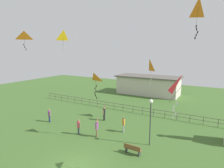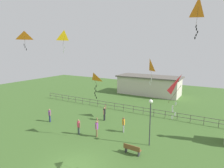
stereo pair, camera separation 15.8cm
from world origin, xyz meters
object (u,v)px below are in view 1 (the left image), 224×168
at_px(person_1, 49,115).
at_px(kite_3, 94,79).
at_px(person_3, 123,124).
at_px(kite_2, 64,36).
at_px(lamppost, 151,112).
at_px(park_bench, 133,149).
at_px(person_4, 97,127).
at_px(kite_4, 149,66).
at_px(person_2, 79,126).
at_px(kite_5, 199,9).
at_px(person_0, 104,113).
at_px(kite_0, 182,87).
at_px(kite_1, 24,36).

relative_size(person_1, kite_3, 0.66).
distance_m(person_3, kite_2, 11.82).
bearing_deg(lamppost, park_bench, -108.67).
xyz_separation_m(person_4, kite_4, (2.96, 6.67, 5.82)).
bearing_deg(lamppost, person_1, -177.90).
xyz_separation_m(kite_2, kite_3, (5.72, -2.39, -4.16)).
height_order(park_bench, person_2, person_2).
distance_m(person_1, person_4, 7.29).
distance_m(person_4, kite_5, 13.70).
xyz_separation_m(person_0, person_4, (1.79, -4.24, -0.00)).
height_order(person_3, person_4, person_4).
bearing_deg(person_4, person_1, 176.01).
distance_m(person_4, kite_4, 9.33).
bearing_deg(person_3, kite_4, 75.03).
height_order(person_3, kite_5, kite_5).
height_order(park_bench, kite_0, kite_0).
bearing_deg(person_4, person_0, 112.88).
bearing_deg(kite_2, kite_1, -95.92).
relative_size(person_2, kite_0, 0.61).
bearing_deg(kite_5, kite_4, 136.78).
distance_m(person_4, kite_0, 10.45).
relative_size(person_1, kite_1, 0.92).
distance_m(kite_0, kite_5, 7.05).
xyz_separation_m(person_1, person_3, (9.08, 1.84, 0.00)).
height_order(kite_0, kite_1, kite_1).
height_order(lamppost, park_bench, lamppost).
height_order(kite_1, kite_2, kite_2).
bearing_deg(kite_0, kite_3, 162.60).
xyz_separation_m(kite_4, kite_5, (5.44, -5.11, 4.89)).
xyz_separation_m(person_3, kite_1, (-7.85, -5.33, 8.95)).
bearing_deg(person_4, person_3, 52.46).
height_order(person_3, kite_2, kite_2).
xyz_separation_m(person_2, person_4, (1.91, 0.50, 0.05)).
bearing_deg(kite_3, kite_1, -159.18).
distance_m(lamppost, person_0, 7.98).
bearing_deg(kite_5, park_bench, -145.17).
bearing_deg(lamppost, kite_3, -162.48).
bearing_deg(person_2, person_0, 88.55).
xyz_separation_m(park_bench, person_3, (-2.62, 3.57, 0.47)).
bearing_deg(person_1, kite_0, -13.26).
bearing_deg(kite_5, kite_0, -90.99).
distance_m(park_bench, person_3, 4.45).
relative_size(person_4, kite_3, 0.80).
relative_size(person_4, kite_5, 0.64).
distance_m(person_1, kite_0, 16.95).
bearing_deg(kite_1, kite_3, 20.82).
bearing_deg(person_2, kite_2, 147.96).
distance_m(person_2, kite_1, 10.17).
bearing_deg(kite_1, person_3, 34.16).
bearing_deg(person_3, lamppost, -22.49).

